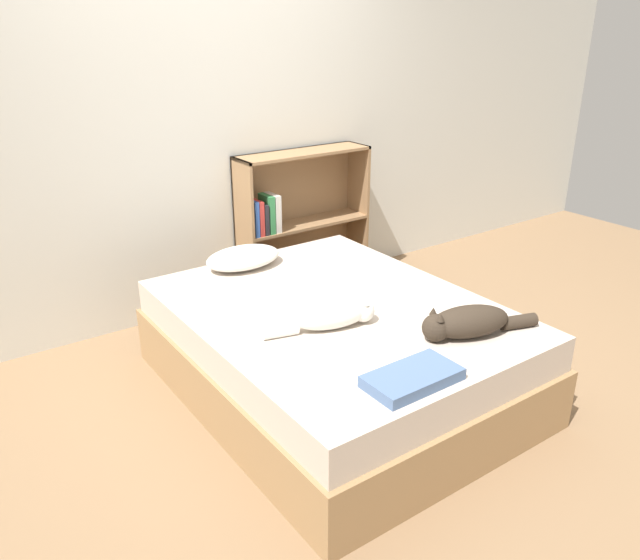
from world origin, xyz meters
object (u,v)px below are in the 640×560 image
cat_light (334,314)px  bookshelf (296,221)px  bed (335,349)px  pillow (243,258)px  cat_dark (466,322)px

cat_light → bookshelf: bookshelf is taller
bed → pillow: bearing=98.6°
pillow → cat_light: bearing=-91.7°
bed → pillow: (-0.12, 0.76, 0.31)m
pillow → bookshelf: bearing=35.4°
bookshelf → pillow: bearing=-144.6°
cat_dark → cat_light: bearing=-25.5°
bed → cat_light: (-0.14, -0.18, 0.32)m
pillow → cat_light: (-0.03, -0.94, 0.01)m
pillow → cat_dark: (0.42, -1.36, 0.01)m
bed → pillow: size_ratio=4.09×
cat_light → bookshelf: size_ratio=0.54×
bed → bookshelf: bearing=65.3°
cat_dark → bookshelf: bearing=-80.4°
bed → bookshelf: size_ratio=1.84×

